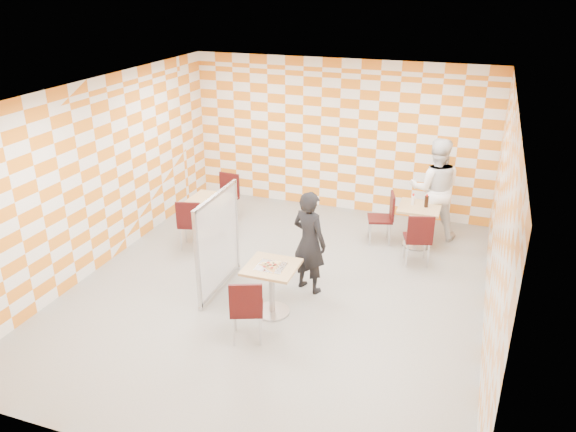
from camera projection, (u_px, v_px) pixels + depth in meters
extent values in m
plane|color=gray|center=(278.00, 289.00, 8.59)|extent=(7.00, 7.00, 0.00)
plane|color=white|center=(276.00, 92.00, 7.40)|extent=(7.00, 7.00, 0.00)
plane|color=white|center=(339.00, 136.00, 11.02)|extent=(6.00, 0.00, 6.00)
plane|color=white|center=(100.00, 175.00, 8.91)|extent=(0.00, 7.00, 7.00)
plane|color=white|center=(499.00, 227.00, 7.07)|extent=(0.00, 7.00, 7.00)
cube|color=tan|center=(272.00, 267.00, 7.70)|extent=(0.70, 0.70, 0.04)
cylinder|color=#A5A5AA|center=(272.00, 290.00, 7.84)|extent=(0.08, 0.08, 0.70)
cylinder|color=#A5A5AA|center=(272.00, 311.00, 7.98)|extent=(0.50, 0.50, 0.03)
cube|color=tan|center=(420.00, 207.00, 9.68)|extent=(0.70, 0.70, 0.04)
cylinder|color=#A5A5AA|center=(418.00, 226.00, 9.82)|extent=(0.08, 0.08, 0.70)
cylinder|color=#A5A5AA|center=(416.00, 245.00, 9.96)|extent=(0.50, 0.50, 0.03)
cube|color=tan|center=(210.00, 199.00, 10.04)|extent=(0.70, 0.70, 0.04)
cylinder|color=#A5A5AA|center=(211.00, 218.00, 10.18)|extent=(0.08, 0.08, 0.70)
cylinder|color=#A5A5AA|center=(212.00, 235.00, 10.32)|extent=(0.50, 0.50, 0.03)
cube|color=#380B0B|center=(247.00, 309.00, 7.26)|extent=(0.54, 0.54, 0.04)
cube|color=#380B0B|center=(246.00, 300.00, 6.97)|extent=(0.41, 0.19, 0.45)
cylinder|color=silver|center=(261.00, 316.00, 7.51)|extent=(0.03, 0.03, 0.43)
cylinder|color=silver|center=(235.00, 317.00, 7.50)|extent=(0.03, 0.03, 0.43)
cylinder|color=silver|center=(260.00, 331.00, 7.20)|extent=(0.03, 0.03, 0.43)
cylinder|color=silver|center=(234.00, 332.00, 7.19)|extent=(0.03, 0.03, 0.43)
cube|color=#380B0B|center=(417.00, 238.00, 9.19)|extent=(0.52, 0.52, 0.04)
cube|color=#380B0B|center=(421.00, 230.00, 8.91)|extent=(0.41, 0.16, 0.45)
cylinder|color=silver|center=(425.00, 247.00, 9.43)|extent=(0.03, 0.03, 0.43)
cylinder|color=silver|center=(404.00, 246.00, 9.45)|extent=(0.03, 0.03, 0.43)
cylinder|color=silver|center=(428.00, 256.00, 9.12)|extent=(0.03, 0.03, 0.43)
cylinder|color=silver|center=(407.00, 256.00, 9.13)|extent=(0.03, 0.03, 0.43)
cube|color=#380B0B|center=(380.00, 219.00, 9.93)|extent=(0.52, 0.52, 0.04)
cube|color=#380B0B|center=(392.00, 206.00, 9.82)|extent=(0.15, 0.41, 0.45)
cylinder|color=silver|center=(369.00, 227.00, 10.19)|extent=(0.03, 0.03, 0.43)
cylinder|color=silver|center=(370.00, 235.00, 9.87)|extent=(0.03, 0.03, 0.43)
cylinder|color=silver|center=(388.00, 227.00, 10.17)|extent=(0.03, 0.03, 0.43)
cylinder|color=silver|center=(390.00, 235.00, 9.85)|extent=(0.03, 0.03, 0.43)
cube|color=#380B0B|center=(192.00, 224.00, 9.74)|extent=(0.51, 0.51, 0.04)
cube|color=#380B0B|center=(188.00, 215.00, 9.45)|extent=(0.42, 0.15, 0.45)
cylinder|color=silver|center=(205.00, 232.00, 9.97)|extent=(0.03, 0.03, 0.43)
cylinder|color=silver|center=(186.00, 231.00, 10.00)|extent=(0.03, 0.03, 0.43)
cylinder|color=silver|center=(200.00, 240.00, 9.66)|extent=(0.03, 0.03, 0.43)
cylinder|color=silver|center=(181.00, 240.00, 9.69)|extent=(0.03, 0.03, 0.43)
cube|color=#380B0B|center=(225.00, 200.00, 10.77)|extent=(0.45, 0.45, 0.04)
cube|color=#380B0B|center=(230.00, 184.00, 10.84)|extent=(0.42, 0.07, 0.45)
cylinder|color=silver|center=(214.00, 213.00, 10.78)|extent=(0.03, 0.03, 0.43)
cylinder|color=silver|center=(229.00, 215.00, 10.66)|extent=(0.03, 0.03, 0.43)
cylinder|color=silver|center=(222.00, 207.00, 11.07)|extent=(0.03, 0.03, 0.43)
cylinder|color=silver|center=(237.00, 209.00, 10.95)|extent=(0.03, 0.03, 0.43)
cube|color=white|center=(218.00, 241.00, 8.29)|extent=(0.02, 1.30, 1.40)
cube|color=#B2B2B7|center=(216.00, 196.00, 8.01)|extent=(0.05, 1.30, 0.05)
cube|color=#B2B2B7|center=(220.00, 284.00, 8.58)|extent=(0.05, 1.30, 0.05)
cube|color=#B2B2B7|center=(197.00, 261.00, 7.73)|extent=(0.05, 0.05, 1.50)
cylinder|color=#B2B2B7|center=(201.00, 308.00, 8.04)|extent=(0.08, 0.08, 0.05)
cube|color=#B2B2B7|center=(236.00, 224.00, 8.85)|extent=(0.05, 0.05, 1.50)
cylinder|color=#B2B2B7|center=(238.00, 267.00, 9.16)|extent=(0.08, 0.08, 0.05)
imported|color=black|center=(309.00, 242.00, 8.28)|extent=(0.68, 0.56, 1.59)
imported|color=white|center=(435.00, 189.00, 9.96)|extent=(1.00, 0.83, 1.85)
cube|color=silver|center=(271.00, 266.00, 7.68)|extent=(0.38, 0.34, 0.01)
cone|color=tan|center=(271.00, 266.00, 7.67)|extent=(0.40, 0.40, 0.02)
cone|color=#F2D88C|center=(271.00, 264.00, 7.68)|extent=(0.33, 0.33, 0.01)
cylinder|color=maroon|center=(264.00, 267.00, 7.59)|extent=(0.04, 0.04, 0.01)
cylinder|color=maroon|center=(272.00, 268.00, 7.57)|extent=(0.04, 0.04, 0.01)
cylinder|color=maroon|center=(270.00, 265.00, 7.64)|extent=(0.04, 0.04, 0.01)
cylinder|color=maroon|center=(268.00, 262.00, 7.70)|extent=(0.04, 0.04, 0.01)
cylinder|color=maroon|center=(275.00, 264.00, 7.65)|extent=(0.04, 0.04, 0.01)
torus|color=black|center=(274.00, 265.00, 7.62)|extent=(0.03, 0.03, 0.01)
torus|color=black|center=(268.00, 266.00, 7.61)|extent=(0.03, 0.03, 0.01)
torus|color=black|center=(273.00, 263.00, 7.69)|extent=(0.03, 0.03, 0.01)
torus|color=black|center=(266.00, 264.00, 7.66)|extent=(0.03, 0.03, 0.01)
cylinder|color=white|center=(413.00, 200.00, 9.72)|extent=(0.06, 0.06, 0.16)
cylinder|color=red|center=(413.00, 195.00, 9.68)|extent=(0.04, 0.04, 0.04)
cylinder|color=black|center=(426.00, 202.00, 9.61)|extent=(0.07, 0.07, 0.20)
cylinder|color=red|center=(427.00, 195.00, 9.56)|extent=(0.03, 0.03, 0.03)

